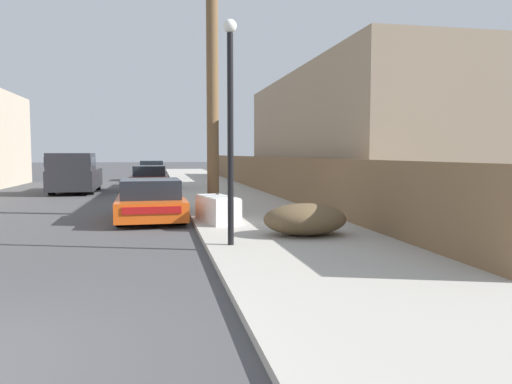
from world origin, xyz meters
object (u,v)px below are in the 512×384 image
(pickup_truck, at_px, (75,173))
(utility_pole, at_px, (212,57))
(street_lamp, at_px, (230,115))
(parked_sports_car_red, at_px, (151,201))
(discarded_fridge, at_px, (218,209))
(brush_pile, at_px, (305,219))
(car_parked_far, at_px, (152,171))
(car_parked_mid, at_px, (150,179))

(pickup_truck, distance_m, utility_pole, 12.47)
(utility_pole, xyz_separation_m, street_lamp, (-0.25, -5.47, -2.14))
(parked_sports_car_red, distance_m, street_lamp, 5.74)
(discarded_fridge, distance_m, parked_sports_car_red, 2.48)
(pickup_truck, height_order, utility_pole, utility_pole)
(street_lamp, bearing_deg, brush_pile, 25.81)
(utility_pole, height_order, street_lamp, utility_pole)
(car_parked_far, distance_m, street_lamp, 27.22)
(car_parked_mid, bearing_deg, car_parked_far, 91.18)
(car_parked_mid, distance_m, car_parked_far, 10.21)
(utility_pole, bearing_deg, parked_sports_car_red, -168.27)
(car_parked_mid, bearing_deg, discarded_fridge, -80.69)
(discarded_fridge, distance_m, pickup_truck, 13.73)
(parked_sports_car_red, xyz_separation_m, brush_pile, (3.42, -4.21, -0.08))
(parked_sports_car_red, height_order, street_lamp, street_lamp)
(parked_sports_car_red, bearing_deg, car_parked_far, 88.81)
(car_parked_mid, distance_m, pickup_truck, 3.73)
(car_parked_mid, xyz_separation_m, brush_pile, (3.60, -16.00, -0.14))
(utility_pole, bearing_deg, car_parked_mid, 100.25)
(car_parked_far, xyz_separation_m, street_lamp, (1.81, -27.08, 2.02))
(car_parked_mid, relative_size, car_parked_far, 0.93)
(discarded_fridge, relative_size, street_lamp, 0.44)
(utility_pole, bearing_deg, street_lamp, -92.64)
(street_lamp, bearing_deg, car_parked_far, 93.83)
(parked_sports_car_red, xyz_separation_m, car_parked_mid, (-0.18, 11.79, 0.06))
(discarded_fridge, bearing_deg, pickup_truck, 102.11)
(parked_sports_car_red, bearing_deg, brush_pile, -52.62)
(parked_sports_car_red, bearing_deg, utility_pole, 10.04)
(brush_pile, bearing_deg, car_parked_far, 97.84)
(parked_sports_car_red, distance_m, brush_pile, 5.42)
(parked_sports_car_red, height_order, brush_pile, parked_sports_car_red)
(car_parked_far, distance_m, utility_pole, 22.11)
(pickup_truck, bearing_deg, parked_sports_car_red, 107.84)
(car_parked_mid, relative_size, pickup_truck, 0.75)
(car_parked_mid, bearing_deg, parked_sports_car_red, -87.95)
(parked_sports_car_red, height_order, pickup_truck, pickup_truck)
(car_parked_mid, relative_size, street_lamp, 0.95)
(parked_sports_car_red, distance_m, car_parked_mid, 11.79)
(utility_pole, bearing_deg, pickup_truck, 118.45)
(street_lamp, bearing_deg, pickup_truck, 108.75)
(car_parked_far, bearing_deg, discarded_fridge, -84.97)
(street_lamp, bearing_deg, discarded_fridge, 87.74)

